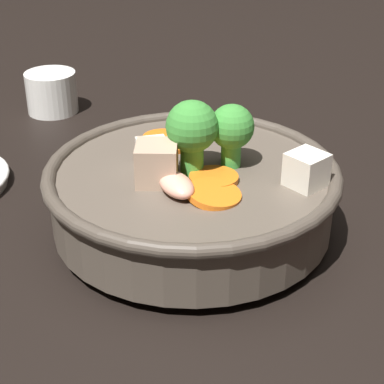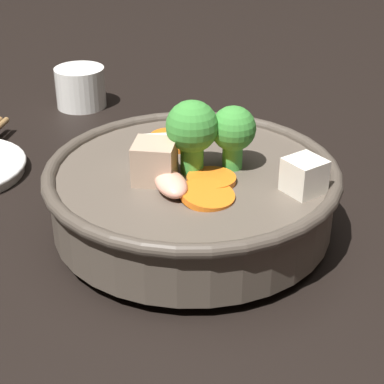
{
  "view_description": "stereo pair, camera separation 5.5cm",
  "coord_description": "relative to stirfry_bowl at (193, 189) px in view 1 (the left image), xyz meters",
  "views": [
    {
      "loc": [
        -0.35,
        -0.33,
        0.31
      ],
      "look_at": [
        0.0,
        0.0,
        0.04
      ],
      "focal_mm": 60.0,
      "sensor_mm": 36.0,
      "label": 1
    },
    {
      "loc": [
        -0.31,
        -0.37,
        0.31
      ],
      "look_at": [
        0.0,
        0.0,
        0.04
      ],
      "focal_mm": 60.0,
      "sensor_mm": 36.0,
      "label": 2
    }
  ],
  "objects": [
    {
      "name": "tea_cup",
      "position": [
        0.08,
        0.33,
        -0.02
      ],
      "size": [
        0.06,
        0.06,
        0.05
      ],
      "color": "white",
      "rests_on": "ground_plane"
    },
    {
      "name": "stirfry_bowl",
      "position": [
        0.0,
        0.0,
        0.0
      ],
      "size": [
        0.25,
        0.25,
        0.12
      ],
      "color": "#51473D",
      "rests_on": "ground_plane"
    },
    {
      "name": "ground_plane",
      "position": [
        -0.0,
        0.0,
        -0.04
      ],
      "size": [
        3.0,
        3.0,
        0.0
      ],
      "primitive_type": "plane",
      "color": "black"
    }
  ]
}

